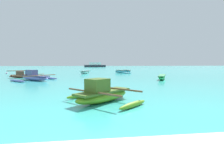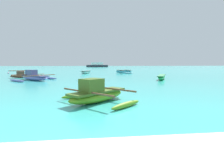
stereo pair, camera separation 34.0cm
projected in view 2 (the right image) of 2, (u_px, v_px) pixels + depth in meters
The scene contains 8 objects.
moored_boat_0 at pixel (34, 77), 16.24m from camera, with size 4.06×4.16×0.97m.
moored_boat_1 at pixel (97, 94), 7.00m from camera, with size 3.21×3.29×0.96m.
moored_boat_2 at pixel (124, 72), 28.47m from camera, with size 2.75×3.79×0.53m.
moored_boat_3 at pixel (23, 75), 19.33m from camera, with size 2.83×1.82×0.72m.
moored_boat_4 at pixel (162, 77), 17.15m from camera, with size 2.22×3.63×0.42m.
moored_boat_5 at pixel (23, 72), 28.26m from camera, with size 4.52×3.20×0.44m.
moored_boat_6 at pixel (86, 72), 26.46m from camera, with size 1.77×2.34×0.48m.
distant_ferry at pixel (97, 65), 79.82m from camera, with size 9.71×2.14×2.14m.
Camera 2 is at (0.94, -2.26, 1.54)m, focal length 28.00 mm.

